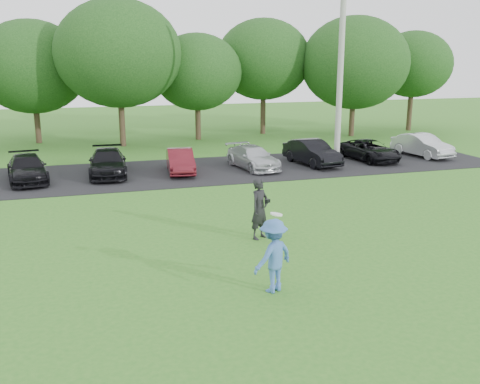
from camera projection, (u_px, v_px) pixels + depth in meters
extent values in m
plane|color=#2E7020|center=(281.00, 276.00, 13.15)|extent=(100.00, 100.00, 0.00)
cube|color=black|center=(182.00, 172.00, 25.22)|extent=(32.00, 6.50, 0.03)
cylinder|color=#A2A39D|center=(341.00, 60.00, 25.25)|extent=(0.28, 0.28, 10.22)
imported|color=#3D68AE|center=(273.00, 256.00, 12.12)|extent=(1.28, 1.07, 1.72)
cylinder|color=white|center=(276.00, 214.00, 11.58)|extent=(0.27, 0.27, 0.08)
imported|color=black|center=(260.00, 209.00, 15.71)|extent=(0.80, 0.73, 1.83)
cube|color=black|center=(268.00, 201.00, 15.53)|extent=(0.17, 0.16, 0.10)
imported|color=black|center=(27.00, 169.00, 23.05)|extent=(2.07, 4.02, 1.12)
imported|color=black|center=(108.00, 163.00, 24.21)|extent=(1.85, 4.10, 1.17)
imported|color=#56121A|center=(180.00, 161.00, 24.80)|extent=(1.50, 3.42, 1.09)
imported|color=#B3B6BA|center=(253.00, 157.00, 25.77)|extent=(2.09, 3.89, 1.07)
imported|color=black|center=(312.00, 152.00, 26.70)|extent=(1.87, 3.89, 1.23)
imported|color=black|center=(369.00, 150.00, 27.80)|extent=(2.16, 3.97, 1.06)
imported|color=#B5B8BD|center=(422.00, 145.00, 28.94)|extent=(1.85, 3.82, 1.21)
cylinder|color=#38281C|center=(38.00, 126.00, 33.58)|extent=(0.36, 0.36, 2.20)
ellipsoid|color=#214C19|center=(32.00, 67.00, 32.70)|extent=(6.68, 6.68, 5.68)
cylinder|color=#38281C|center=(122.00, 124.00, 32.32)|extent=(0.36, 0.36, 2.70)
ellipsoid|color=#214C19|center=(118.00, 54.00, 31.31)|extent=(7.42, 7.42, 6.31)
cylinder|color=#38281C|center=(198.00, 123.00, 35.08)|extent=(0.36, 0.36, 2.20)
ellipsoid|color=#214C19|center=(197.00, 72.00, 34.29)|extent=(5.76, 5.76, 4.90)
cylinder|color=#38281C|center=(263.00, 115.00, 37.72)|extent=(0.36, 0.36, 2.70)
ellipsoid|color=#214C19|center=(264.00, 59.00, 36.80)|extent=(6.50, 6.50, 5.53)
cylinder|color=#38281C|center=(352.00, 120.00, 36.72)|extent=(0.36, 0.36, 2.20)
ellipsoid|color=#214C19|center=(355.00, 63.00, 35.79)|extent=(7.24, 7.24, 6.15)
cylinder|color=#38281C|center=(410.00, 112.00, 39.50)|extent=(0.36, 0.36, 2.70)
ellipsoid|color=#214C19|center=(413.00, 64.00, 38.66)|extent=(5.58, 5.58, 4.74)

